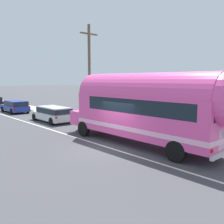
# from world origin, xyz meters

# --- Properties ---
(ground_plane) EXTENTS (300.00, 300.00, 0.00)m
(ground_plane) POSITION_xyz_m (0.00, 0.00, 0.00)
(ground_plane) COLOR #424247
(lane_markings) EXTENTS (3.80, 80.00, 0.01)m
(lane_markings) POSITION_xyz_m (1.69, 12.00, 0.00)
(lane_markings) COLOR silver
(lane_markings) RESTS_ON ground
(sidewalk_slab) EXTENTS (2.06, 90.00, 0.15)m
(sidewalk_slab) POSITION_xyz_m (4.70, 10.00, 0.07)
(sidewalk_slab) COLOR #ADA89E
(sidewalk_slab) RESTS_ON ground
(utility_pole) EXTENTS (1.80, 0.24, 8.50)m
(utility_pole) POSITION_xyz_m (4.45, 7.78, 4.42)
(utility_pole) COLOR brown
(utility_pole) RESTS_ON ground
(painted_bus) EXTENTS (2.70, 11.64, 4.12)m
(painted_bus) POSITION_xyz_m (1.85, -1.15, 2.30)
(painted_bus) COLOR #EA4C9E
(painted_bus) RESTS_ON ground
(car_lead) EXTENTS (2.01, 4.80, 1.37)m
(car_lead) POSITION_xyz_m (1.85, 9.84, 0.80)
(car_lead) COLOR silver
(car_lead) RESTS_ON ground
(car_second) EXTENTS (2.06, 4.60, 1.37)m
(car_second) POSITION_xyz_m (1.77, 18.52, 0.79)
(car_second) COLOR navy
(car_second) RESTS_ON ground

